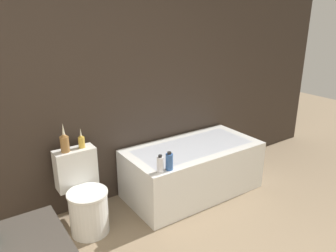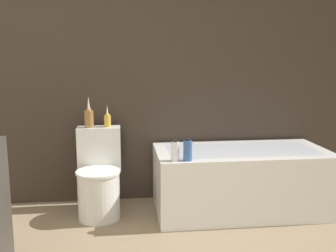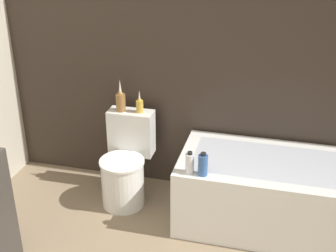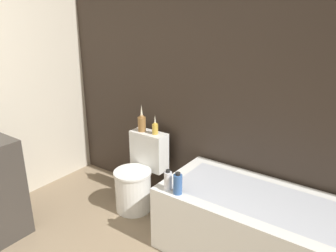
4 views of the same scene
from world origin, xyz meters
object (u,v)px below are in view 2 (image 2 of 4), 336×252
at_px(bathtub, 240,180).
at_px(vase_silver, 107,119).
at_px(vase_gold, 89,117).
at_px(shampoo_bottle_tall, 175,151).
at_px(toilet, 99,179).
at_px(shampoo_bottle_short, 188,150).

height_order(bathtub, vase_silver, vase_silver).
xyz_separation_m(vase_gold, vase_silver, (0.16, 0.01, -0.03)).
distance_m(vase_gold, vase_silver, 0.16).
bearing_deg(shampoo_bottle_tall, vase_gold, 143.29).
bearing_deg(vase_gold, toilet, -64.61).
xyz_separation_m(toilet, vase_silver, (0.08, 0.18, 0.48)).
relative_size(vase_gold, shampoo_bottle_tall, 1.63).
relative_size(toilet, vase_silver, 3.82).
bearing_deg(vase_silver, vase_gold, -175.97).
xyz_separation_m(vase_silver, shampoo_bottle_tall, (0.52, -0.52, -0.17)).
bearing_deg(vase_silver, toilet, -113.98).
distance_m(bathtub, vase_gold, 1.41).
bearing_deg(bathtub, vase_silver, 169.03).
relative_size(bathtub, toilet, 2.02).
xyz_separation_m(bathtub, shampoo_bottle_tall, (-0.61, -0.30, 0.34)).
bearing_deg(shampoo_bottle_short, bathtub, 30.39).
xyz_separation_m(vase_gold, shampoo_bottle_tall, (0.68, -0.51, -0.20)).
height_order(toilet, vase_silver, vase_silver).
bearing_deg(bathtub, shampoo_bottle_tall, -154.09).
height_order(toilet, shampoo_bottle_tall, toilet).
height_order(vase_gold, shampoo_bottle_short, vase_gold).
relative_size(bathtub, vase_gold, 5.39).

